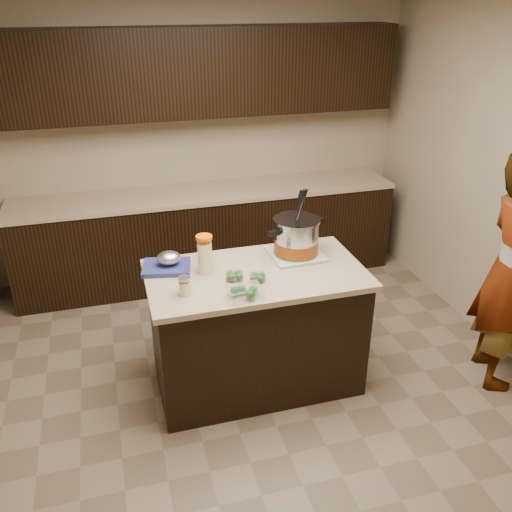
{
  "coord_description": "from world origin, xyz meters",
  "views": [
    {
      "loc": [
        -0.87,
        -3.08,
        2.59
      ],
      "look_at": [
        0.0,
        0.0,
        1.02
      ],
      "focal_mm": 38.0,
      "sensor_mm": 36.0,
      "label": 1
    }
  ],
  "objects_px": {
    "stock_pot": "(296,239)",
    "person": "(510,273)",
    "island": "(256,328)",
    "lemonade_pitcher": "(205,256)"
  },
  "relations": [
    {
      "from": "lemonade_pitcher",
      "to": "person",
      "type": "distance_m",
      "value": 2.09
    },
    {
      "from": "island",
      "to": "person",
      "type": "bearing_deg",
      "value": -13.33
    },
    {
      "from": "island",
      "to": "person",
      "type": "distance_m",
      "value": 1.79
    },
    {
      "from": "stock_pot",
      "to": "person",
      "type": "xyz_separation_m",
      "value": [
        1.36,
        -0.57,
        -0.17
      ]
    },
    {
      "from": "person",
      "to": "lemonade_pitcher",
      "type": "bearing_deg",
      "value": 94.37
    },
    {
      "from": "stock_pot",
      "to": "lemonade_pitcher",
      "type": "distance_m",
      "value": 0.67
    },
    {
      "from": "stock_pot",
      "to": "lemonade_pitcher",
      "type": "xyz_separation_m",
      "value": [
        -0.67,
        -0.08,
        -0.01
      ]
    },
    {
      "from": "stock_pot",
      "to": "person",
      "type": "bearing_deg",
      "value": -40.05
    },
    {
      "from": "lemonade_pitcher",
      "to": "person",
      "type": "bearing_deg",
      "value": -13.71
    },
    {
      "from": "stock_pot",
      "to": "person",
      "type": "height_order",
      "value": "person"
    }
  ]
}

